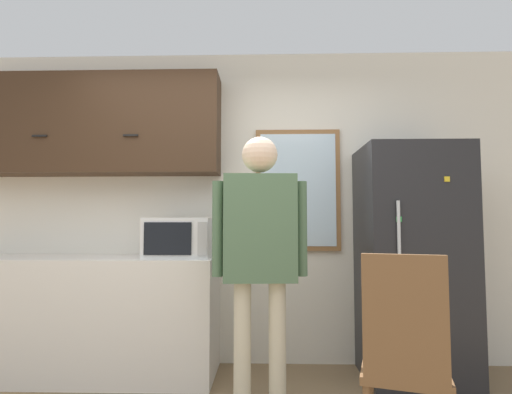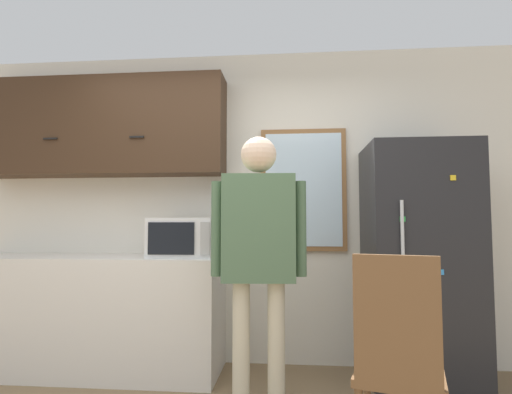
{
  "view_description": "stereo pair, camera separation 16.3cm",
  "coord_description": "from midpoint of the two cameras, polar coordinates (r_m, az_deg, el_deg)",
  "views": [
    {
      "loc": [
        0.35,
        -1.73,
        1.19
      ],
      "look_at": [
        0.27,
        0.96,
        1.37
      ],
      "focal_mm": 28.0,
      "sensor_mm": 36.0,
      "label": 1
    },
    {
      "loc": [
        0.51,
        -1.72,
        1.19
      ],
      "look_at": [
        0.27,
        0.96,
        1.37
      ],
      "focal_mm": 28.0,
      "sensor_mm": 36.0,
      "label": 2
    }
  ],
  "objects": [
    {
      "name": "person",
      "position": [
        2.57,
        -1.28,
        -6.29
      ],
      "size": [
        0.61,
        0.25,
        1.75
      ],
      "rotation": [
        0.0,
        0.0,
        0.07
      ],
      "color": "beige",
      "rests_on": "ground_plane"
    },
    {
      "name": "microwave",
      "position": [
        3.22,
        -12.3,
        -5.7
      ],
      "size": [
        0.5,
        0.4,
        0.31
      ],
      "color": "white",
      "rests_on": "counter"
    },
    {
      "name": "back_wall",
      "position": [
        3.53,
        -5.31,
        -1.17
      ],
      "size": [
        6.0,
        0.06,
        2.7
      ],
      "color": "silver",
      "rests_on": "ground_plane"
    },
    {
      "name": "window",
      "position": [
        3.47,
        4.67,
        1.03
      ],
      "size": [
        0.73,
        0.05,
        1.05
      ],
      "color": "olive"
    },
    {
      "name": "refrigerator",
      "position": [
        3.31,
        20.08,
        -8.71
      ],
      "size": [
        0.76,
        0.69,
        1.79
      ],
      "color": "#232326",
      "rests_on": "ground_plane"
    },
    {
      "name": "counter",
      "position": [
        3.6,
        -25.01,
        -15.12
      ],
      "size": [
        2.14,
        0.62,
        0.92
      ],
      "color": "silver",
      "rests_on": "ground_plane"
    },
    {
      "name": "chair",
      "position": [
        2.15,
        18.31,
        -20.55
      ],
      "size": [
        0.51,
        0.51,
        1.05
      ],
      "rotation": [
        0.0,
        0.0,
        2.85
      ],
      "color": "brown",
      "rests_on": "ground_plane"
    },
    {
      "name": "upper_cabinets",
      "position": [
        3.75,
        -23.28,
        9.4
      ],
      "size": [
        2.14,
        0.34,
        0.84
      ],
      "color": "#3D2819"
    }
  ]
}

